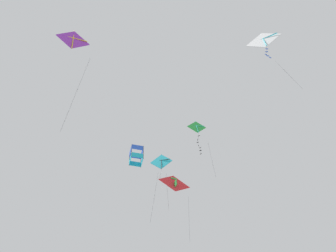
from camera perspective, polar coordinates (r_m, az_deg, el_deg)
kite_delta_mid_left at (r=41.01m, az=0.84°, el=-7.17°), size 2.36×2.56×7.21m
kite_box_near_left at (r=37.92m, az=-3.96°, el=-3.74°), size 3.07×2.89×8.30m
kite_diamond_highest at (r=31.51m, az=11.84°, el=10.42°), size 2.80×1.47×7.45m
kite_diamond_upper_right at (r=40.58m, az=3.62°, el=-0.22°), size 2.27×1.83×7.36m
kite_diamond_far_centre at (r=30.69m, az=-11.77°, el=10.45°), size 2.09×2.09×10.44m
kite_diamond_low_drifter at (r=46.46m, az=-0.84°, el=-4.51°), size 2.15×1.12×7.58m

